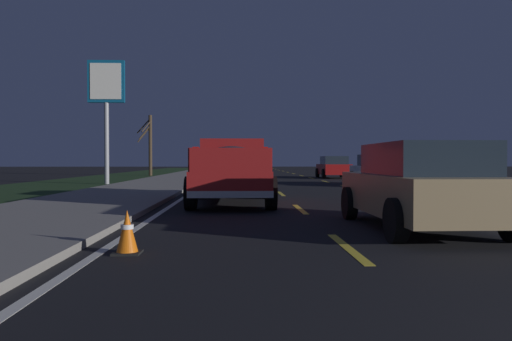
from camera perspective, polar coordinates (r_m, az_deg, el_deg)
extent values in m
plane|color=black|center=(28.77, 4.66, -1.29)|extent=(144.00, 144.00, 0.00)
cube|color=gray|center=(28.89, -10.19, -1.18)|extent=(108.00, 4.00, 0.12)
cube|color=#1E3819|center=(30.03, -19.67, -1.25)|extent=(108.00, 6.00, 0.01)
cube|color=yellow|center=(11.44, 24.26, -5.10)|extent=(2.40, 0.14, 0.01)
cube|color=yellow|center=(17.19, 15.13, -2.97)|extent=(2.40, 0.14, 0.01)
cube|color=yellow|center=(23.36, 10.55, -1.87)|extent=(2.40, 0.14, 0.01)
cube|color=yellow|center=(28.92, 8.13, -1.28)|extent=(2.40, 0.14, 0.01)
cube|color=yellow|center=(34.53, 6.49, -0.88)|extent=(2.40, 0.14, 0.01)
cube|color=yellow|center=(40.22, 5.31, -0.59)|extent=(2.40, 0.14, 0.01)
cube|color=yellow|center=(46.00, 4.40, -0.37)|extent=(2.40, 0.14, 0.01)
cube|color=yellow|center=(51.72, 3.71, -0.20)|extent=(2.40, 0.14, 0.01)
cube|color=yellow|center=(57.03, 3.19, -0.07)|extent=(2.40, 0.14, 0.01)
cube|color=yellow|center=(63.55, 2.67, 0.06)|extent=(2.40, 0.14, 0.01)
cube|color=yellow|center=(69.29, 2.29, 0.15)|extent=(2.40, 0.14, 0.01)
cube|color=yellow|center=(74.66, 1.99, 0.22)|extent=(2.40, 0.14, 0.01)
cube|color=yellow|center=(81.20, 1.68, 0.30)|extent=(2.40, 0.14, 0.01)
cube|color=yellow|center=(7.08, 10.67, -8.85)|extent=(2.40, 0.14, 0.01)
cube|color=yellow|center=(12.41, 5.18, -4.52)|extent=(2.40, 0.14, 0.01)
cube|color=yellow|center=(18.16, 2.93, -2.71)|extent=(2.40, 0.14, 0.01)
cube|color=yellow|center=(23.51, 1.84, -1.83)|extent=(2.40, 0.14, 0.01)
cube|color=yellow|center=(29.35, 1.10, -1.23)|extent=(2.40, 0.14, 0.01)
cube|color=yellow|center=(35.25, 0.61, -0.83)|extent=(2.40, 0.14, 0.01)
cube|color=yellow|center=(41.84, 0.22, -0.52)|extent=(2.40, 0.14, 0.01)
cube|color=yellow|center=(47.99, -0.05, -0.30)|extent=(2.40, 0.14, 0.01)
cube|color=yellow|center=(53.87, -0.25, -0.14)|extent=(2.40, 0.14, 0.01)
cube|color=yellow|center=(60.61, -0.43, 0.00)|extent=(2.40, 0.14, 0.01)
cube|color=yellow|center=(66.39, -0.55, 0.10)|extent=(2.40, 0.14, 0.01)
cube|color=yellow|center=(73.10, -0.67, 0.20)|extent=(2.40, 0.14, 0.01)
cube|color=yellow|center=(79.87, -0.77, 0.28)|extent=(2.40, 0.14, 0.01)
cube|color=silver|center=(28.65, -5.63, -1.30)|extent=(108.00, 0.14, 0.01)
cube|color=maroon|center=(13.93, -2.82, -1.15)|extent=(5.40, 2.01, 0.60)
cube|color=maroon|center=(15.11, -2.76, 1.88)|extent=(2.16, 1.84, 0.90)
cube|color=#1E2833|center=(14.06, -2.82, 2.13)|extent=(0.04, 1.44, 0.50)
cube|color=maroon|center=(12.89, -7.08, 1.24)|extent=(3.02, 0.09, 0.56)
cube|color=maroon|center=(12.86, 1.30, 1.24)|extent=(3.02, 0.09, 0.56)
cube|color=maroon|center=(11.26, -3.02, 1.26)|extent=(0.08, 1.88, 0.56)
cube|color=silver|center=(11.29, -3.02, -2.81)|extent=(0.12, 2.00, 0.16)
cube|color=red|center=(11.32, -7.08, 2.26)|extent=(0.06, 0.14, 0.20)
cube|color=red|center=(11.29, 1.04, 2.27)|extent=(0.06, 0.14, 0.20)
ellipsoid|color=#232833|center=(12.84, -2.89, 1.42)|extent=(2.60, 1.53, 0.64)
sphere|color=silver|center=(13.35, -4.41, 0.81)|extent=(0.40, 0.40, 0.40)
sphere|color=beige|center=(12.24, -1.53, 0.69)|extent=(0.34, 0.34, 0.34)
cylinder|color=black|center=(15.77, -6.36, -1.79)|extent=(0.84, 0.28, 0.84)
cylinder|color=black|center=(15.74, 0.92, -1.79)|extent=(0.84, 0.28, 0.84)
cylinder|color=black|center=(12.23, -7.64, -2.65)|extent=(0.84, 0.28, 0.84)
cylinder|color=black|center=(12.19, 1.77, -2.65)|extent=(0.84, 0.28, 0.84)
cube|color=maroon|center=(34.79, 9.02, 0.16)|extent=(4.42, 1.86, 0.70)
cube|color=#1E2833|center=(34.54, 9.10, 1.20)|extent=(2.49, 1.62, 0.56)
cylinder|color=black|center=(36.13, 7.20, -0.26)|extent=(0.68, 0.22, 0.68)
cylinder|color=black|center=(36.44, 10.00, -0.26)|extent=(0.68, 0.22, 0.68)
cylinder|color=black|center=(33.18, 7.94, -0.39)|extent=(0.68, 0.22, 0.68)
cylinder|color=black|center=(33.51, 10.98, -0.38)|extent=(0.68, 0.22, 0.68)
cube|color=red|center=(32.68, 9.68, 0.18)|extent=(0.10, 1.51, 0.10)
cube|color=silver|center=(25.05, 14.06, -0.25)|extent=(4.42, 1.85, 0.70)
cube|color=#1E2833|center=(24.81, 14.23, 1.19)|extent=(2.48, 1.61, 0.56)
cylinder|color=black|center=(26.27, 11.24, -0.80)|extent=(0.68, 0.22, 0.68)
cylinder|color=black|center=(26.76, 14.99, -0.79)|extent=(0.68, 0.22, 0.68)
cylinder|color=black|center=(23.38, 12.99, -1.05)|extent=(0.68, 0.22, 0.68)
cylinder|color=black|center=(23.92, 17.14, -1.02)|extent=(0.68, 0.22, 0.68)
cube|color=red|center=(23.00, 15.59, -0.25)|extent=(0.10, 1.51, 0.10)
cube|color=#9E845B|center=(9.26, 18.45, -2.62)|extent=(4.41, 1.84, 0.70)
cube|color=#1E2833|center=(9.01, 19.04, 1.28)|extent=(2.48, 1.60, 0.56)
cylinder|color=black|center=(10.45, 10.88, -3.75)|extent=(0.68, 0.22, 0.68)
cylinder|color=black|center=(11.00, 20.06, -3.56)|extent=(0.68, 0.22, 0.68)
cylinder|color=black|center=(7.59, 16.08, -5.63)|extent=(0.68, 0.22, 0.68)
cube|color=red|center=(7.30, 24.47, -3.28)|extent=(0.09, 1.51, 0.10)
cylinder|color=#99999E|center=(26.75, -17.09, 5.40)|extent=(0.24, 0.24, 6.47)
cube|color=navy|center=(26.99, -17.12, 9.92)|extent=(0.24, 1.90, 2.20)
cube|color=silver|center=(26.87, -17.19, 9.96)|extent=(0.04, 1.60, 1.87)
cylinder|color=#423323|center=(40.71, -12.26, 2.88)|extent=(0.28, 0.28, 4.94)
cylinder|color=#423323|center=(40.59, -12.89, 4.39)|extent=(0.55, 0.91, 1.26)
cylinder|color=#423323|center=(40.77, -12.97, 4.13)|extent=(0.23, 1.08, 1.31)
cylinder|color=#423323|center=(40.18, -12.72, 5.06)|extent=(1.37, 0.55, 1.05)
cylinder|color=#423323|center=(41.14, -12.99, 5.12)|extent=(0.50, 1.23, 1.28)
cube|color=black|center=(6.73, -14.83, -9.29)|extent=(0.36, 0.36, 0.03)
cone|color=orange|center=(6.69, -14.84, -6.84)|extent=(0.28, 0.28, 0.55)
cylinder|color=white|center=(6.68, -14.84, -6.37)|extent=(0.17, 0.17, 0.06)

